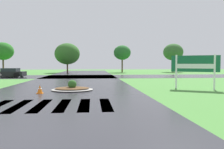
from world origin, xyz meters
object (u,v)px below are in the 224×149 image
at_px(car_dark_suv, 8,73).
at_px(drainage_pipe_stack, 6,75).
at_px(median_island, 72,88).
at_px(traffic_cone, 40,89).
at_px(estate_billboard, 195,65).

height_order(car_dark_suv, drainage_pipe_stack, car_dark_suv).
distance_m(median_island, car_dark_suv, 17.03).
bearing_deg(traffic_cone, drainage_pipe_stack, 116.42).
distance_m(estate_billboard, car_dark_suv, 22.59).
xyz_separation_m(estate_billboard, car_dark_suv, (-17.54, 14.20, -1.06)).
distance_m(car_dark_suv, traffic_cone, 17.31).
distance_m(median_island, traffic_cone, 2.18).
xyz_separation_m(estate_billboard, drainage_pipe_stack, (-17.57, 13.80, -1.26)).
xyz_separation_m(car_dark_suv, traffic_cone, (7.51, -15.59, -0.31)).
bearing_deg(median_island, traffic_cone, -143.15).
distance_m(estate_billboard, drainage_pipe_stack, 22.38).
distance_m(car_dark_suv, drainage_pipe_stack, 0.44).
distance_m(drainage_pipe_stack, traffic_cone, 16.97).
relative_size(estate_billboard, traffic_cone, 5.53).
bearing_deg(median_island, estate_billboard, 0.62).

